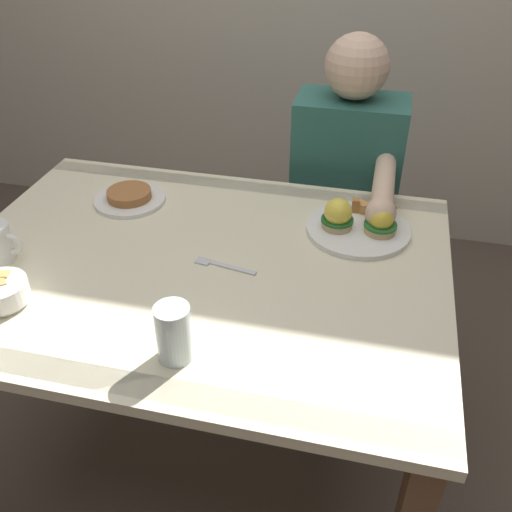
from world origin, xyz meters
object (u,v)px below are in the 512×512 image
Objects in this scene: eggs_benedict_plate at (359,223)px; side_plate at (130,197)px; fruit_bowl at (1,292)px; diner_person at (345,192)px; water_glass_far at (174,336)px; fork at (222,265)px; dining_table at (200,295)px.

eggs_benedict_plate reaches higher than side_plate.
fruit_bowl is 0.11× the size of diner_person.
fruit_bowl is at bearing -147.17° from eggs_benedict_plate.
water_glass_far is (-0.31, -0.54, 0.03)m from eggs_benedict_plate.
fork is at bearing -142.99° from eggs_benedict_plate.
diner_person is (0.30, 0.60, 0.02)m from dining_table.
eggs_benedict_plate is 2.20× the size of water_glass_far.
fruit_bowl is (-0.36, -0.25, 0.14)m from dining_table.
dining_table is at bearing -40.23° from side_plate.
water_glass_far reaches higher than fruit_bowl.
water_glass_far is 0.64m from side_plate.
dining_table is 4.44× the size of eggs_benedict_plate.
water_glass_far is at bearing -104.77° from diner_person.
fruit_bowl is 0.60× the size of side_plate.
diner_person is at bearing 32.36° from side_plate.
eggs_benedict_plate is 0.87m from fruit_bowl.
water_glass_far is at bearing -58.32° from side_plate.
eggs_benedict_plate is 2.25× the size of fruit_bowl.
fork is (-0.30, -0.23, -0.02)m from eggs_benedict_plate.
fork reaches higher than dining_table.
water_glass_far is (0.42, -0.07, 0.02)m from fruit_bowl.
diner_person reaches higher than side_plate.
fork is at bearing -34.94° from side_plate.
dining_table is 0.36m from water_glass_far.
fork is (0.43, 0.24, -0.03)m from fruit_bowl.
fruit_bowl is 0.49m from side_plate.
diner_person is at bearing 68.51° from fork.
dining_table is 0.67m from diner_person.
eggs_benedict_plate is 0.64m from side_plate.
eggs_benedict_plate is 0.40m from diner_person.
fruit_bowl reaches higher than fork.
eggs_benedict_plate is 0.62m from water_glass_far.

